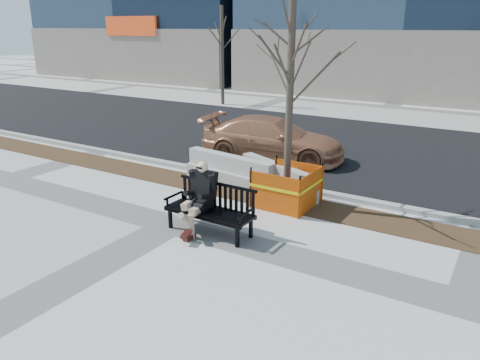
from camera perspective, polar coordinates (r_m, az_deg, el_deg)
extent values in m
plane|color=beige|center=(10.67, -8.27, -5.39)|extent=(120.00, 120.00, 0.00)
cube|color=#47301C|center=(12.62, -0.77, -1.34)|extent=(40.00, 1.20, 0.02)
cube|color=black|center=(17.95, 9.86, 4.40)|extent=(60.00, 10.40, 0.01)
cube|color=#9E9B93|center=(13.37, 1.40, 0.06)|extent=(60.00, 0.25, 0.12)
imported|color=#B3724C|center=(15.71, 3.97, 2.61)|extent=(5.00, 2.64, 1.38)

